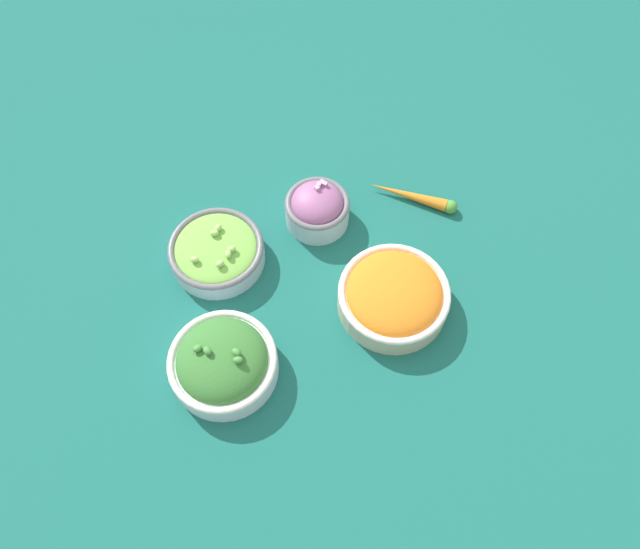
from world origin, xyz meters
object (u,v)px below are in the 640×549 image
Objects in this scene: bowl_carrots at (394,296)px; bowl_red_onion at (317,208)px; loose_carrot at (415,197)px; bowl_lettuce at (217,251)px; bowl_broccoli at (223,362)px.

bowl_red_onion is at bearing -66.51° from bowl_carrots.
bowl_carrots is at bearing 113.49° from bowl_red_onion.
loose_carrot is (-0.10, -0.20, -0.02)m from bowl_carrots.
bowl_broccoli is (0.02, 0.21, 0.01)m from bowl_lettuce.
bowl_lettuce is at bearing 13.01° from bowl_red_onion.
bowl_red_onion is at bearing -166.99° from bowl_lettuce.
bowl_red_onion reaches higher than bowl_carrots.
loose_carrot is at bearing -116.80° from bowl_carrots.
loose_carrot is at bearing -147.39° from bowl_broccoli.
bowl_red_onion is 0.19m from loose_carrot.
bowl_carrots is at bearing 95.38° from loose_carrot.
bowl_lettuce is 0.20m from bowl_red_onion.
loose_carrot is (-0.19, -0.00, -0.03)m from bowl_red_onion.
loose_carrot is at bearing -179.88° from bowl_red_onion.
bowl_carrots is 1.13× the size of bowl_lettuce.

